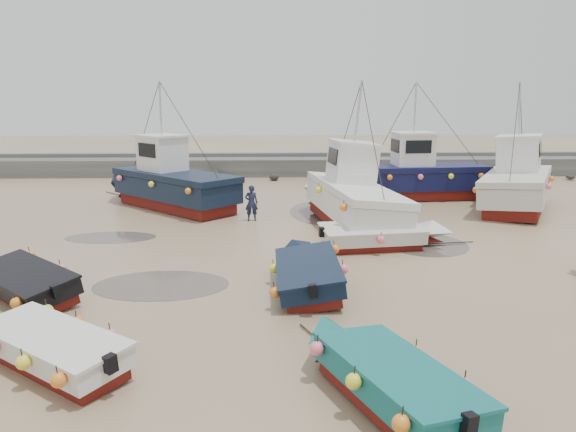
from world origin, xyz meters
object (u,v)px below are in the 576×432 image
at_px(dinghy_0, 45,340).
at_px(dinghy_1, 310,268).
at_px(cabin_boat_2, 416,174).
at_px(person, 252,221).
at_px(dinghy_5, 381,233).
at_px(dinghy_2, 384,371).
at_px(cabin_boat_0, 168,181).
at_px(dinghy_4, 23,277).
at_px(cabin_boat_1, 348,195).
at_px(cabin_boat_3, 520,182).

relative_size(dinghy_0, dinghy_1, 0.81).
xyz_separation_m(cabin_boat_2, person, (-8.81, -5.10, -1.36)).
bearing_deg(person, dinghy_5, 137.48).
bearing_deg(dinghy_2, cabin_boat_0, 89.03).
height_order(dinghy_2, cabin_boat_0, cabin_boat_0).
relative_size(dinghy_2, person, 3.51).
distance_m(dinghy_2, dinghy_5, 10.79).
distance_m(dinghy_1, cabin_boat_0, 13.71).
xyz_separation_m(dinghy_2, cabin_boat_0, (-7.36, 18.53, 0.78)).
bearing_deg(dinghy_0, dinghy_2, -65.37).
xyz_separation_m(dinghy_4, person, (6.25, 9.43, -0.54)).
bearing_deg(dinghy_1, cabin_boat_1, 74.09).
bearing_deg(cabin_boat_0, cabin_boat_1, -71.54).
distance_m(dinghy_2, cabin_boat_0, 19.96).
bearing_deg(cabin_boat_2, cabin_boat_3, -126.48).
bearing_deg(dinghy_5, dinghy_1, -43.87).
height_order(dinghy_5, cabin_boat_1, cabin_boat_1).
height_order(cabin_boat_2, person, cabin_boat_2).
distance_m(dinghy_5, person, 6.91).
height_order(dinghy_5, cabin_boat_3, cabin_boat_3).
xyz_separation_m(dinghy_5, cabin_boat_2, (3.79, 9.81, 0.82)).
height_order(dinghy_0, cabin_boat_2, cabin_boat_2).
relative_size(cabin_boat_2, person, 5.84).
relative_size(dinghy_0, dinghy_4, 1.06).
relative_size(dinghy_4, cabin_boat_1, 0.46).
xyz_separation_m(dinghy_0, cabin_boat_1, (8.20, 12.82, 0.77)).
xyz_separation_m(cabin_boat_1, cabin_boat_3, (9.07, 3.33, 0.03)).
height_order(dinghy_0, cabin_boat_3, cabin_boat_3).
xyz_separation_m(dinghy_1, cabin_boat_1, (2.21, 7.95, 0.78)).
height_order(dinghy_0, person, dinghy_0).
relative_size(dinghy_1, person, 3.93).
distance_m(dinghy_2, cabin_boat_2, 21.23).
bearing_deg(person, dinghy_0, 74.64).
bearing_deg(dinghy_5, cabin_boat_0, -138.65).
distance_m(dinghy_4, cabin_boat_1, 13.55).
bearing_deg(dinghy_1, person, 102.65).
xyz_separation_m(cabin_boat_0, person, (4.34, -3.22, -1.33)).
bearing_deg(dinghy_0, dinghy_4, 65.42).
height_order(dinghy_2, cabin_boat_3, cabin_boat_3).
relative_size(dinghy_1, cabin_boat_3, 0.70).
height_order(cabin_boat_0, cabin_boat_1, same).
distance_m(dinghy_2, dinghy_4, 10.98).
xyz_separation_m(cabin_boat_1, cabin_boat_2, (4.55, 6.03, 0.04)).
height_order(dinghy_1, dinghy_2, same).
height_order(dinghy_4, cabin_boat_1, cabin_boat_1).
xyz_separation_m(dinghy_5, cabin_boat_0, (-9.36, 7.93, 0.78)).
bearing_deg(dinghy_1, dinghy_2, -81.80).
bearing_deg(cabin_boat_0, cabin_boat_3, -48.46).
relative_size(dinghy_4, cabin_boat_2, 0.52).
xyz_separation_m(dinghy_0, cabin_boat_3, (17.27, 16.15, 0.80)).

